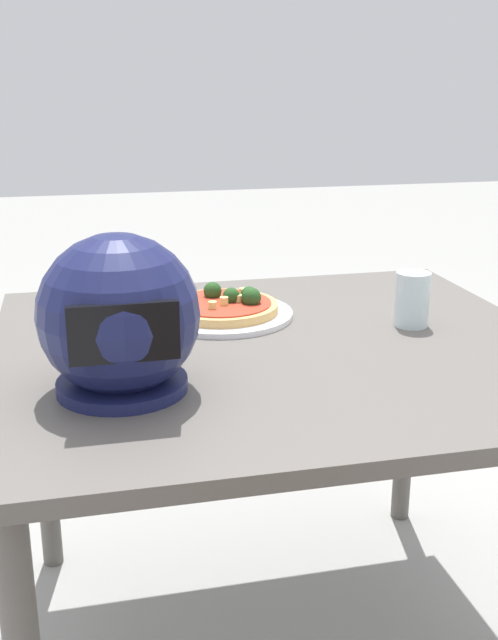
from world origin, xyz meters
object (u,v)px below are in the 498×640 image
at_px(drinking_glass, 412,299).
at_px(motorcycle_helmet, 119,318).
at_px(dining_table, 279,381).
at_px(pizza, 224,305).

bearing_deg(drinking_glass, motorcycle_helmet, 19.39).
distance_m(dining_table, pizza, 0.23).
bearing_deg(pizza, dining_table, 109.56).
relative_size(dining_table, pizza, 4.46).
bearing_deg(motorcycle_helmet, pizza, -123.84).
height_order(pizza, drinking_glass, drinking_glass).
distance_m(dining_table, drinking_glass, 0.32).
height_order(dining_table, pizza, pizza).
bearing_deg(dining_table, motorcycle_helmet, 28.06).
height_order(motorcycle_helmet, drinking_glass, motorcycle_helmet).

